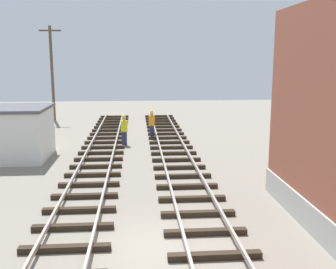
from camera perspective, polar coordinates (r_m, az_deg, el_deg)
ground_plane at (r=11.52m, az=-1.11°, el=-15.99°), size 80.00×80.00×0.00m
track_near_building at (r=11.62m, az=6.02°, el=-15.11°), size 2.50×52.39×0.32m
track_centre at (r=11.63m, az=-14.57°, el=-15.41°), size 2.50×52.39×0.32m
control_hut at (r=22.27m, az=-20.41°, el=0.26°), size 3.00×3.80×2.76m
utility_pole_far at (r=35.40m, az=-16.30°, el=8.67°), size 1.80×0.24×7.93m
track_worker_foreground at (r=26.42m, az=-2.35°, el=1.48°), size 0.40×0.40×1.87m
track_worker_distant at (r=24.40m, az=-6.31°, el=0.65°), size 0.40×0.40×1.87m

